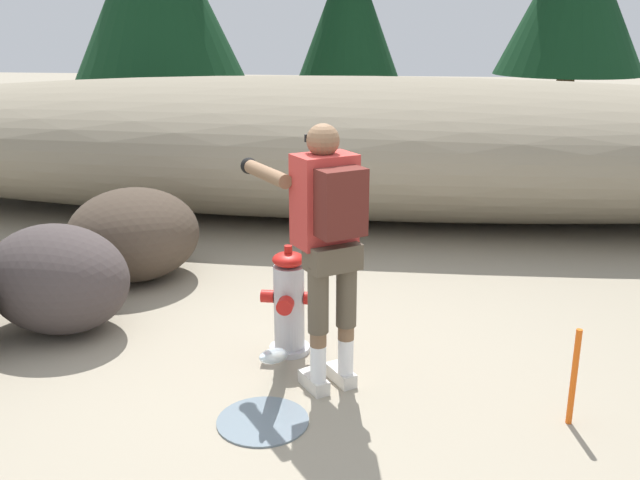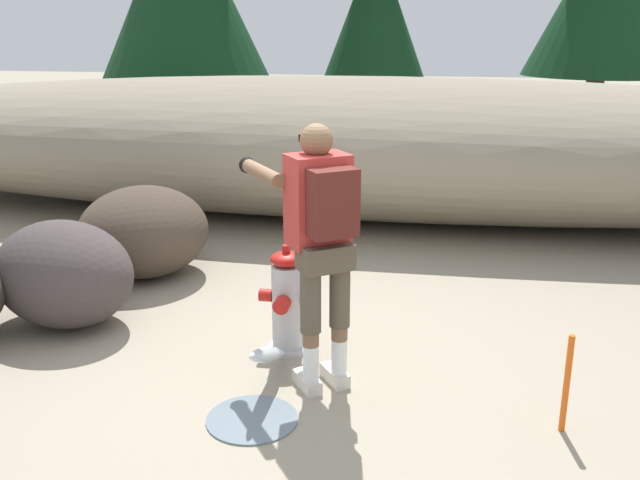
{
  "view_description": "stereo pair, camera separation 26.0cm",
  "coord_description": "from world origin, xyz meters",
  "px_view_note": "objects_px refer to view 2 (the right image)",
  "views": [
    {
      "loc": [
        0.74,
        -4.17,
        2.25
      ],
      "look_at": [
        0.12,
        0.61,
        0.75
      ],
      "focal_mm": 39.18,
      "sensor_mm": 36.0,
      "label": 1
    },
    {
      "loc": [
        0.99,
        -4.13,
        2.25
      ],
      "look_at": [
        0.12,
        0.61,
        0.75
      ],
      "focal_mm": 39.18,
      "sensor_mm": 36.0,
      "label": 2
    }
  ],
  "objects_px": {
    "utility_worker": "(319,226)",
    "survey_stake": "(567,384)",
    "boulder_large": "(144,231)",
    "fire_hydrant": "(287,303)",
    "boulder_outlier": "(37,252)",
    "boulder_small": "(64,274)"
  },
  "relations": [
    {
      "from": "boulder_large",
      "to": "boulder_outlier",
      "type": "xyz_separation_m",
      "value": [
        -1.07,
        -0.06,
        -0.25
      ]
    },
    {
      "from": "utility_worker",
      "to": "boulder_large",
      "type": "height_order",
      "value": "utility_worker"
    },
    {
      "from": "fire_hydrant",
      "to": "survey_stake",
      "type": "xyz_separation_m",
      "value": [
        1.79,
        -0.72,
        -0.07
      ]
    },
    {
      "from": "boulder_small",
      "to": "boulder_outlier",
      "type": "height_order",
      "value": "boulder_small"
    },
    {
      "from": "boulder_large",
      "to": "boulder_small",
      "type": "xyz_separation_m",
      "value": [
        -0.13,
        -1.17,
        -0.01
      ]
    },
    {
      "from": "boulder_small",
      "to": "boulder_large",
      "type": "bearing_deg",
      "value": 83.41
    },
    {
      "from": "survey_stake",
      "to": "boulder_outlier",
      "type": "bearing_deg",
      "value": 156.35
    },
    {
      "from": "boulder_large",
      "to": "survey_stake",
      "type": "xyz_separation_m",
      "value": [
        3.45,
        -2.04,
        -0.12
      ]
    },
    {
      "from": "utility_worker",
      "to": "survey_stake",
      "type": "height_order",
      "value": "utility_worker"
    },
    {
      "from": "boulder_small",
      "to": "survey_stake",
      "type": "bearing_deg",
      "value": -13.65
    },
    {
      "from": "fire_hydrant",
      "to": "utility_worker",
      "type": "bearing_deg",
      "value": -53.88
    },
    {
      "from": "fire_hydrant",
      "to": "boulder_small",
      "type": "height_order",
      "value": "boulder_small"
    },
    {
      "from": "utility_worker",
      "to": "boulder_outlier",
      "type": "distance_m",
      "value": 3.59
    },
    {
      "from": "utility_worker",
      "to": "survey_stake",
      "type": "relative_size",
      "value": 2.81
    },
    {
      "from": "boulder_outlier",
      "to": "survey_stake",
      "type": "height_order",
      "value": "survey_stake"
    },
    {
      "from": "utility_worker",
      "to": "boulder_small",
      "type": "height_order",
      "value": "utility_worker"
    },
    {
      "from": "boulder_large",
      "to": "boulder_outlier",
      "type": "bearing_deg",
      "value": -176.84
    },
    {
      "from": "utility_worker",
      "to": "survey_stake",
      "type": "distance_m",
      "value": 1.69
    },
    {
      "from": "boulder_small",
      "to": "boulder_outlier",
      "type": "distance_m",
      "value": 1.47
    },
    {
      "from": "utility_worker",
      "to": "boulder_large",
      "type": "xyz_separation_m",
      "value": [
        -1.97,
        1.74,
        -0.65
      ]
    },
    {
      "from": "boulder_large",
      "to": "survey_stake",
      "type": "distance_m",
      "value": 4.0
    },
    {
      "from": "utility_worker",
      "to": "boulder_outlier",
      "type": "xyz_separation_m",
      "value": [
        -3.04,
        1.69,
        -0.9
      ]
    }
  ]
}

